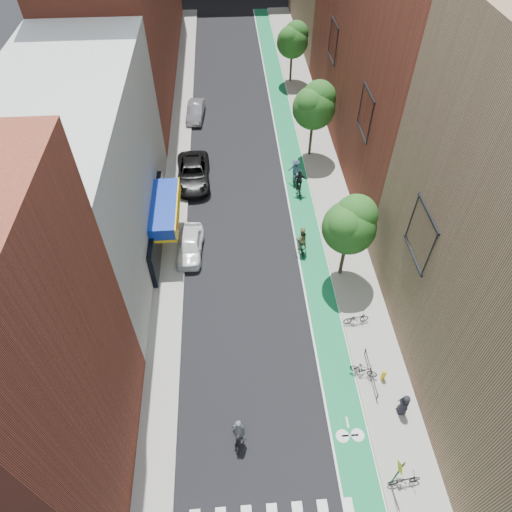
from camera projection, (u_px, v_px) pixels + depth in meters
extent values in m
plane|color=black|center=(272.00, 422.00, 24.22)|extent=(160.00, 160.00, 0.00)
cube|color=#167B43|center=(289.00, 143.00, 42.01)|extent=(2.00, 68.00, 0.01)
cube|color=gray|center=(180.00, 147.00, 41.49)|extent=(2.00, 68.00, 0.15)
cube|color=gray|center=(316.00, 141.00, 42.08)|extent=(3.00, 68.00, 0.15)
cube|color=silver|center=(80.00, 178.00, 28.77)|extent=(8.00, 20.00, 12.00)
cube|color=maroon|center=(402.00, 13.00, 34.33)|extent=(8.00, 28.00, 22.00)
cylinder|color=#332619|center=(343.00, 258.00, 30.05)|extent=(0.24, 0.24, 3.30)
sphere|color=#124415|center=(349.00, 228.00, 28.04)|extent=(3.36, 3.36, 3.36)
sphere|color=#124415|center=(356.00, 215.00, 27.74)|extent=(2.64, 2.64, 2.64)
sphere|color=#124415|center=(346.00, 226.00, 27.47)|extent=(2.40, 2.40, 2.40)
cylinder|color=#332619|center=(311.00, 138.00, 39.47)|extent=(0.24, 0.24, 3.47)
sphere|color=#124415|center=(314.00, 108.00, 37.36)|extent=(3.53, 3.53, 3.53)
sphere|color=#124415|center=(319.00, 97.00, 37.03)|extent=(2.77, 2.77, 2.77)
sphere|color=#124415|center=(311.00, 104.00, 36.78)|extent=(2.52, 2.52, 2.52)
cylinder|color=#332619|center=(291.00, 67.00, 49.05)|extent=(0.24, 0.24, 3.19)
sphere|color=#124415|center=(292.00, 42.00, 47.12)|extent=(3.25, 3.25, 3.25)
sphere|color=#124415|center=(296.00, 34.00, 46.83)|extent=(2.55, 2.55, 2.55)
sphere|color=#124415|center=(290.00, 39.00, 46.56)|extent=(2.32, 2.32, 2.32)
cylinder|color=#194C26|center=(397.00, 474.00, 20.89)|extent=(0.08, 0.08, 3.00)
cube|color=yellow|center=(400.00, 467.00, 20.23)|extent=(0.02, 0.71, 0.71)
imported|color=white|center=(190.00, 245.00, 32.12)|extent=(1.99, 4.32, 1.44)
imported|color=black|center=(193.00, 173.00, 37.64)|extent=(2.79, 5.83, 1.60)
imported|color=#94969C|center=(195.00, 111.00, 44.55)|extent=(1.84, 4.33, 1.39)
imported|color=black|center=(239.00, 438.00, 23.22)|extent=(0.84, 1.68, 0.85)
imported|color=#505258|center=(239.00, 429.00, 22.66)|extent=(0.74, 0.56, 1.85)
imported|color=black|center=(301.00, 246.00, 32.27)|extent=(0.78, 1.88, 1.10)
imported|color=#897C50|center=(301.00, 238.00, 31.81)|extent=(0.99, 0.82, 1.84)
imported|color=black|center=(299.00, 189.00, 36.75)|extent=(0.65, 1.77, 0.92)
imported|color=black|center=(299.00, 180.00, 36.21)|extent=(1.11, 0.48, 1.87)
imported|color=black|center=(295.00, 177.00, 37.79)|extent=(0.77, 1.73, 1.00)
imported|color=#3C516D|center=(295.00, 169.00, 37.31)|extent=(1.26, 0.87, 1.79)
imported|color=black|center=(404.00, 480.00, 21.73)|extent=(1.65, 0.67, 0.85)
imported|color=black|center=(364.00, 370.00, 25.62)|extent=(1.60, 1.04, 0.94)
imported|color=black|center=(356.00, 318.00, 28.06)|extent=(1.65, 0.71, 0.84)
imported|color=black|center=(404.00, 405.00, 23.89)|extent=(0.61, 0.84, 1.59)
cylinder|color=gold|center=(383.00, 376.00, 25.58)|extent=(0.24, 0.24, 0.55)
sphere|color=gold|center=(384.00, 373.00, 25.33)|extent=(0.26, 0.26, 0.26)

